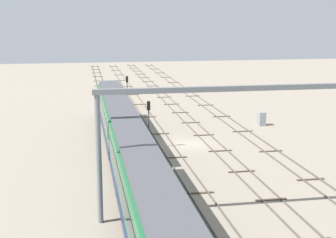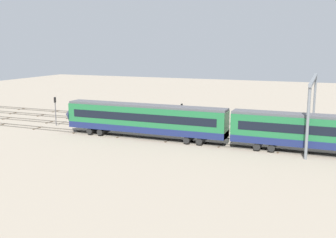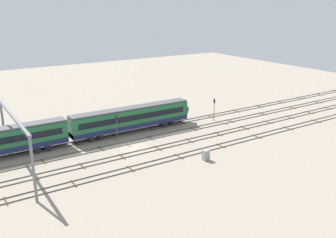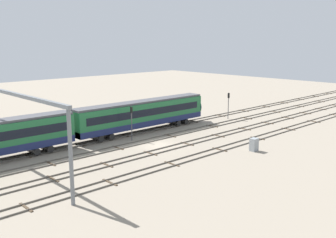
% 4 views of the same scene
% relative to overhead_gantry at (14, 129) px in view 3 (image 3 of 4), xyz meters
% --- Properties ---
extents(ground_plane, '(190.76, 190.76, 0.00)m').
position_rel_overhead_gantry_xyz_m(ground_plane, '(18.56, -0.20, -6.75)').
color(ground_plane, gray).
extents(track_near_foreground, '(174.76, 2.40, 0.16)m').
position_rel_overhead_gantry_xyz_m(track_near_foreground, '(18.56, -7.65, -6.68)').
color(track_near_foreground, '#59544C').
rests_on(track_near_foreground, ground).
extents(track_second_near, '(174.76, 2.40, 0.16)m').
position_rel_overhead_gantry_xyz_m(track_second_near, '(18.56, -2.68, -6.68)').
color(track_second_near, '#59544C').
rests_on(track_second_near, ground).
extents(track_middle, '(174.76, 2.40, 0.16)m').
position_rel_overhead_gantry_xyz_m(track_middle, '(18.56, 2.29, -6.68)').
color(track_middle, '#59544C').
rests_on(track_middle, ground).
extents(track_with_train, '(174.76, 2.40, 0.16)m').
position_rel_overhead_gantry_xyz_m(track_with_train, '(18.56, 7.25, -6.68)').
color(track_with_train, '#59544C').
rests_on(track_with_train, ground).
extents(overhead_gantry, '(0.40, 20.35, 8.86)m').
position_rel_overhead_gantry_xyz_m(overhead_gantry, '(0.00, 0.00, 0.00)').
color(overhead_gantry, slate).
rests_on(overhead_gantry, ground).
extents(signal_light_trackside_approach, '(0.31, 0.32, 4.80)m').
position_rel_overhead_gantry_xyz_m(signal_light_trackside_approach, '(40.01, 4.31, -3.63)').
color(signal_light_trackside_approach, '#4C4C51').
rests_on(signal_light_trackside_approach, ground).
extents(signal_light_trackside_departure, '(0.31, 0.32, 4.91)m').
position_rel_overhead_gantry_xyz_m(signal_light_trackside_departure, '(17.65, 4.22, -3.56)').
color(signal_light_trackside_departure, '#4C4C51').
rests_on(signal_light_trackside_departure, ground).
extents(relay_cabinet, '(1.03, 0.82, 1.71)m').
position_rel_overhead_gantry_xyz_m(relay_cabinet, '(25.74, -11.04, -5.90)').
color(relay_cabinet, gray).
rests_on(relay_cabinet, ground).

